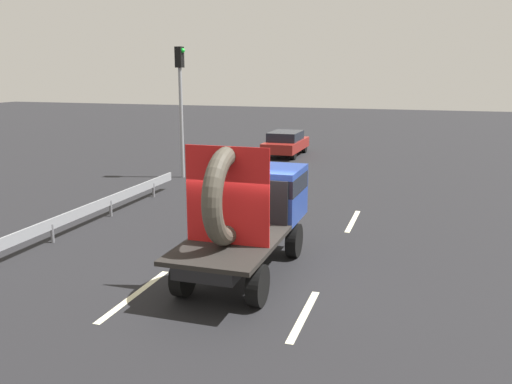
% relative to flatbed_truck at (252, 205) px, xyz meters
% --- Properties ---
extents(ground_plane, '(120.00, 120.00, 0.00)m').
position_rel_flatbed_truck_xyz_m(ground_plane, '(-0.01, -0.70, -1.57)').
color(ground_plane, black).
extents(flatbed_truck, '(2.02, 5.05, 3.26)m').
position_rel_flatbed_truck_xyz_m(flatbed_truck, '(0.00, 0.00, 0.00)').
color(flatbed_truck, black).
rests_on(flatbed_truck, ground_plane).
extents(distant_sedan, '(1.84, 4.29, 1.40)m').
position_rel_flatbed_truck_xyz_m(distant_sedan, '(-3.76, 17.74, -0.82)').
color(distant_sedan, black).
rests_on(distant_sedan, ground_plane).
extents(traffic_light, '(0.42, 0.36, 5.86)m').
position_rel_flatbed_truck_xyz_m(traffic_light, '(-6.63, 9.96, 2.25)').
color(traffic_light, gray).
rests_on(traffic_light, ground_plane).
extents(guardrail, '(0.10, 11.94, 0.71)m').
position_rel_flatbed_truck_xyz_m(guardrail, '(-6.01, 1.51, -1.04)').
color(guardrail, gray).
rests_on(guardrail, ground_plane).
extents(lane_dash_left_near, '(0.16, 2.91, 0.01)m').
position_rel_flatbed_truck_xyz_m(lane_dash_left_near, '(-1.88, -2.52, -1.56)').
color(lane_dash_left_near, beige).
rests_on(lane_dash_left_near, ground_plane).
extents(lane_dash_left_far, '(0.16, 2.73, 0.01)m').
position_rel_flatbed_truck_xyz_m(lane_dash_left_far, '(-1.88, 4.90, -1.56)').
color(lane_dash_left_far, beige).
rests_on(lane_dash_left_far, ground_plane).
extents(lane_dash_right_near, '(0.16, 2.42, 0.01)m').
position_rel_flatbed_truck_xyz_m(lane_dash_right_near, '(1.88, -2.36, -1.56)').
color(lane_dash_right_near, beige).
rests_on(lane_dash_right_near, ground_plane).
extents(lane_dash_right_far, '(0.16, 2.68, 0.01)m').
position_rel_flatbed_truck_xyz_m(lane_dash_right_far, '(1.88, 4.90, -1.56)').
color(lane_dash_right_far, beige).
rests_on(lane_dash_right_far, ground_plane).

